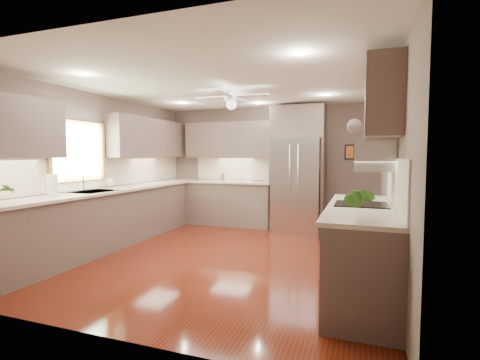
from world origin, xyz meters
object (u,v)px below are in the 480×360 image
Objects in this scene: potted_plant_left at (1,190)px; canister_b at (223,177)px; soap_bottle at (112,181)px; microwave at (374,156)px; bowl at (250,180)px; paper_towel at (53,186)px; refrigerator at (298,170)px; potted_plant_right at (360,199)px; canister_c at (227,177)px; stool at (333,229)px.

canister_b is at bearing 76.71° from potted_plant_left.
microwave is (4.10, -0.63, 0.44)m from soap_bottle.
soap_bottle is 0.98× the size of bowl.
microwave is at bearing -43.37° from canister_b.
bowl is at bearing 68.73° from potted_plant_left.
refrigerator is at bearing 51.87° from paper_towel.
microwave is (0.13, 1.01, 0.37)m from potted_plant_right.
potted_plant_left is 0.56× the size of microwave.
microwave is (2.34, -2.78, 0.51)m from bowl.
canister_b is 3.63m from paper_towel.
canister_c is 0.75× the size of bowl.
canister_b is 2.71m from stool.
refrigerator is 7.47× the size of paper_towel.
canister_b is 4.12m from microwave.
refrigerator is (1.51, -0.02, 0.16)m from canister_c.
bowl is at bearing -2.70° from canister_b.
soap_bottle is 4.17m from microwave.
potted_plant_right is at bearing -59.74° from bowl.
soap_bottle is 0.43× the size of stool.
potted_plant_left is 4.22m from microwave.
potted_plant_left is 3.85m from potted_plant_right.
canister_b is at bearing 126.64° from potted_plant_right.
canister_b is 0.06× the size of refrigerator.
canister_c is at bearing 58.90° from soap_bottle.
potted_plant_left is at bearing -136.62° from stool.
refrigerator reaches higher than soap_bottle.
refrigerator reaches higher than paper_towel.
stool is at bearing 36.21° from paper_towel.
canister_b is 0.95× the size of canister_c.
refrigerator reaches higher than canister_c.
canister_c is at bearing 74.67° from potted_plant_left.
potted_plant_left reaches higher than canister_c.
canister_b is 0.73× the size of soap_bottle.
refrigerator is 4.45× the size of microwave.
potted_plant_left is 0.13× the size of refrigerator.
bowl is 0.44× the size of stool.
potted_plant_left is 0.71m from paper_towel.
refrigerator reaches higher than stool.
paper_towel is at bearing -128.13° from refrigerator.
refrigerator is at bearing 107.79° from potted_plant_right.
microwave is 1.13× the size of stool.
canister_c is 1.52m from refrigerator.
bowl is 2.14m from stool.
potted_plant_right reaches higher than bowl.
paper_towel is (-1.64, -3.45, 0.11)m from bowl.
soap_bottle is at bearing -117.41° from canister_b.
potted_plant_right is at bearing -97.44° from microwave.
bowl is (-2.21, 3.79, -0.14)m from potted_plant_right.
potted_plant_right is 3.00m from stool.
microwave reaches higher than potted_plant_right.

